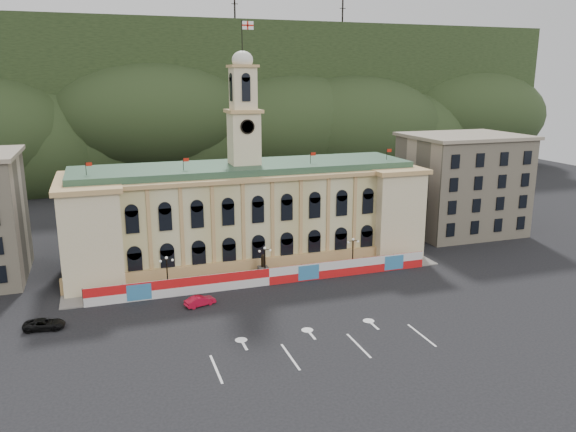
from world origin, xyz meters
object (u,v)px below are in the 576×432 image
object	(u,v)px
red_sedan	(200,301)
statue	(263,271)
lamp_center	(265,260)
black_suv	(44,324)

from	to	relation	value
red_sedan	statue	bearing A→B (deg)	-72.73
lamp_center	black_suv	xyz separation A→B (m)	(-29.26, -7.37, -2.43)
statue	black_suv	size ratio (longest dim) A/B	0.76
red_sedan	black_suv	bearing A→B (deg)	76.52
statue	lamp_center	size ratio (longest dim) A/B	0.72
statue	red_sedan	size ratio (longest dim) A/B	0.87
lamp_center	red_sedan	distance (m)	12.58
lamp_center	black_suv	bearing A→B (deg)	-165.86
statue	black_suv	distance (m)	30.44
statue	red_sedan	bearing A→B (deg)	-145.78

